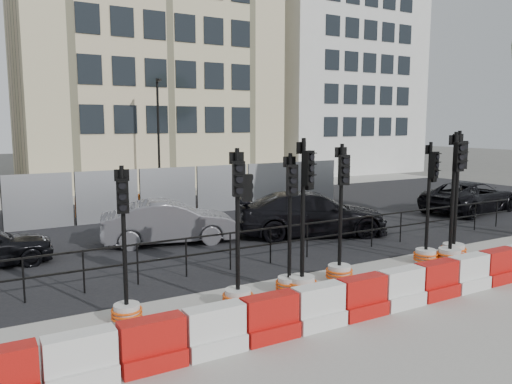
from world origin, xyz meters
TOP-DOWN VIEW (x-y plane):
  - ground at (0.00, 0.00)m, footprint 120.00×120.00m
  - sidewalk_near at (0.00, -3.00)m, footprint 40.00×6.00m
  - road at (0.00, 7.00)m, footprint 40.00×14.00m
  - sidewalk_far at (0.00, 16.00)m, footprint 40.00×4.00m
  - building_cream at (2.00, 21.99)m, footprint 15.00×10.06m
  - building_white at (17.00, 21.99)m, footprint 12.00×9.06m
  - kerb_railing at (0.00, 1.20)m, footprint 18.00×0.04m
  - heras_fencing at (-0.01, 9.80)m, footprint 14.33×1.72m
  - lamp_post_far at (0.50, 14.98)m, footprint 0.12×0.56m
  - barrier_row at (0.00, -2.80)m, footprint 16.75×0.50m
  - traffic_signal_a at (-5.62, -0.83)m, footprint 0.59×0.59m
  - traffic_signal_b at (-3.44, -1.21)m, footprint 0.64×0.64m
  - traffic_signal_c at (-2.06, -1.00)m, footprint 0.61×0.61m
  - traffic_signal_d at (-1.84, -1.20)m, footprint 0.68×0.68m
  - traffic_signal_e at (-0.55, -0.88)m, footprint 0.64×0.64m
  - traffic_signal_f at (2.45, -0.85)m, footprint 0.64×0.64m
  - traffic_signal_g at (2.95, -1.20)m, footprint 0.69×0.69m
  - traffic_signal_h at (3.48, -0.90)m, footprint 0.70×0.70m
  - car_b at (-2.73, 4.72)m, footprint 3.32×4.80m
  - car_c at (1.81, 3.47)m, footprint 5.47×6.48m
  - car_d at (10.22, 3.70)m, footprint 3.58×5.44m

SIDE VIEW (x-z plane):
  - ground at x=0.00m, z-range 0.00..0.00m
  - sidewalk_near at x=0.00m, z-range 0.00..0.02m
  - sidewalk_far at x=0.00m, z-range 0.00..0.02m
  - road at x=0.00m, z-range 0.00..0.03m
  - barrier_row at x=0.00m, z-range -0.03..0.77m
  - traffic_signal_a at x=-5.62m, z-range -0.87..2.10m
  - traffic_signal_c at x=-2.06m, z-range -0.91..2.20m
  - car_d at x=10.22m, z-range 0.00..1.34m
  - traffic_signal_e at x=-0.55m, z-range -0.96..2.31m
  - heras_fencing at x=-0.01m, z-range -0.32..1.68m
  - car_b at x=-2.73m, z-range 0.00..1.37m
  - kerb_railing at x=0.00m, z-range 0.19..1.19m
  - traffic_signal_g at x=2.95m, z-range -1.03..2.49m
  - traffic_signal_h at x=3.48m, z-range -1.04..2.50m
  - car_c at x=1.81m, z-range 0.00..1.48m
  - traffic_signal_b at x=-3.44m, z-range -0.85..2.40m
  - traffic_signal_f at x=2.45m, z-range -0.85..2.41m
  - traffic_signal_d at x=-1.84m, z-range -0.90..2.53m
  - lamp_post_far at x=0.50m, z-range 0.22..6.22m
  - building_white at x=17.00m, z-range 0.00..16.00m
  - building_cream at x=2.00m, z-range 0.00..18.00m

